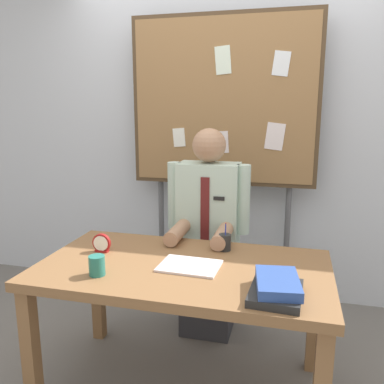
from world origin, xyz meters
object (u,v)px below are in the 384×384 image
Objects in this scene: book_stack at (277,288)px; desk_clock at (102,244)px; person at (208,241)px; open_notebook at (190,266)px; coffee_mug at (97,266)px; pen_holder at (225,242)px; bulletin_board at (223,105)px; desk at (183,281)px.

desk_clock is (-0.99, 0.31, 0.01)m from book_stack.
person is 0.65m from open_notebook.
person reaches higher than coffee_mug.
pen_holder is (-0.32, 0.51, 0.01)m from book_stack.
coffee_mug is (-0.86, 0.01, 0.01)m from book_stack.
coffee_mug is at bearing -137.69° from pen_holder.
bulletin_board is 1.39m from open_notebook.
bulletin_board is at bearing 89.96° from person.
book_stack is at bearing -25.79° from open_notebook.
desk_clock reaches higher than coffee_mug.
person reaches higher than open_notebook.
desk is 15.28× the size of coffee_mug.
coffee_mug is at bearing 179.46° from book_stack.
person is at bearing 47.89° from desk_clock.
desk is at bearing -122.98° from pen_holder.
bulletin_board is at bearing 92.08° from open_notebook.
bulletin_board is 7.23× the size of open_notebook.
bulletin_board is 1.63m from book_stack.
bulletin_board reaches higher than open_notebook.
bulletin_board is 20.83× the size of desk_clock.
person is at bearing 93.69° from open_notebook.
pen_holder is at bearing -78.36° from bulletin_board.
bulletin_board is 1.16m from pen_holder.
bulletin_board is (0.00, 1.11, 0.91)m from desk.
bulletin_board is at bearing 74.47° from coffee_mug.
coffee_mug is at bearing -105.53° from bulletin_board.
person is 0.75m from desk_clock.
coffee_mug is at bearing -153.18° from open_notebook.
book_stack reaches higher than desk.
desk is 0.56m from book_stack.
book_stack is 2.98× the size of desk_clock.
desk_clock reaches higher than open_notebook.
open_notebook is at bearing 154.21° from book_stack.
desk is 0.52m from desk_clock.
pen_holder reaches higher than coffee_mug.
desk is at bearing -90.02° from bulletin_board.
pen_holder reaches higher than open_notebook.
desk is at bearing -90.00° from person.
coffee_mug is at bearing -113.65° from person.
person is 1.02m from bulletin_board.
person is 14.29× the size of coffee_mug.
bulletin_board is at bearing 89.98° from desk.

